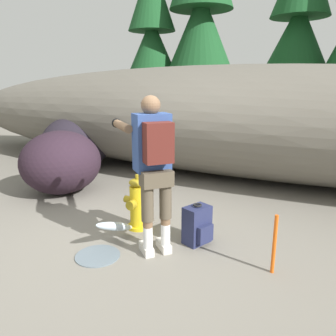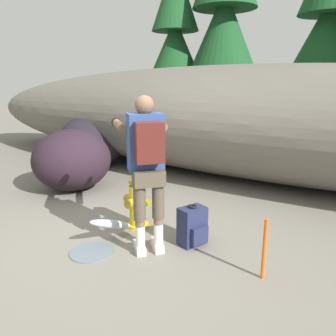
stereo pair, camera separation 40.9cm
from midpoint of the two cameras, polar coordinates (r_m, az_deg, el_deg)
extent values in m
cube|color=slate|center=(4.08, -8.68, -12.21)|extent=(56.00, 56.00, 0.04)
ellipsoid|color=#666056|center=(6.78, 8.60, 8.11)|extent=(15.04, 3.20, 2.12)
cylinder|color=gold|center=(4.34, -7.78, -9.88)|extent=(0.28, 0.28, 0.04)
cylinder|color=gold|center=(4.24, -7.91, -6.47)|extent=(0.21, 0.21, 0.51)
ellipsoid|color=#9E8419|center=(4.14, -8.06, -2.51)|extent=(0.22, 0.22, 0.10)
cylinder|color=#9E8419|center=(4.11, -8.09, -1.51)|extent=(0.06, 0.06, 0.05)
cylinder|color=#9E8419|center=(4.30, -9.55, -5.35)|extent=(0.09, 0.09, 0.09)
cylinder|color=#9E8419|center=(4.13, -6.26, -6.04)|extent=(0.09, 0.09, 0.09)
cylinder|color=#9E8419|center=(4.10, -9.14, -6.31)|extent=(0.11, 0.09, 0.11)
ellipsoid|color=silver|center=(3.92, -11.99, -9.79)|extent=(0.10, 0.70, 0.38)
cylinder|color=slate|center=(3.79, -15.07, -14.34)|extent=(0.48, 0.48, 0.01)
cube|color=beige|center=(3.75, -6.92, -13.61)|extent=(0.26, 0.25, 0.09)
cylinder|color=white|center=(3.62, -6.76, -11.74)|extent=(0.10, 0.10, 0.24)
cylinder|color=brown|center=(3.55, -6.84, -9.49)|extent=(0.10, 0.10, 0.07)
cylinder|color=brown|center=(3.46, -6.96, -5.93)|extent=(0.13, 0.13, 0.40)
cube|color=beige|center=(3.79, -3.92, -13.16)|extent=(0.26, 0.25, 0.09)
cylinder|color=white|center=(3.67, -3.68, -11.29)|extent=(0.10, 0.10, 0.24)
cylinder|color=brown|center=(3.60, -3.72, -9.07)|extent=(0.10, 0.10, 0.07)
cylinder|color=brown|center=(3.51, -3.78, -5.54)|extent=(0.13, 0.13, 0.40)
cube|color=brown|center=(3.41, -5.46, -1.78)|extent=(0.36, 0.37, 0.16)
cube|color=#2D4784|center=(3.45, -6.19, 4.33)|extent=(0.42, 0.43, 0.59)
cube|color=#511E19|center=(3.26, -5.28, 4.26)|extent=(0.30, 0.32, 0.40)
sphere|color=brown|center=(3.43, -6.46, 10.60)|extent=(0.20, 0.20, 0.20)
cube|color=black|center=(3.51, -6.82, 10.76)|extent=(0.11, 0.13, 0.04)
cylinder|color=brown|center=(3.74, -11.03, 7.06)|extent=(0.50, 0.45, 0.09)
sphere|color=black|center=(4.01, -11.74, 7.51)|extent=(0.11, 0.11, 0.11)
cylinder|color=brown|center=(3.84, -4.51, 7.47)|extent=(0.50, 0.45, 0.09)
sphere|color=black|center=(4.10, -5.62, 7.90)|extent=(0.11, 0.11, 0.11)
cube|color=#23284C|center=(3.86, 1.90, -9.73)|extent=(0.30, 0.35, 0.44)
cube|color=#23284C|center=(3.80, 3.25, -11.24)|extent=(0.13, 0.22, 0.20)
torus|color=black|center=(3.77, 1.93, -6.40)|extent=(0.10, 0.10, 0.02)
cube|color=black|center=(3.99, 1.65, -8.90)|extent=(0.05, 0.06, 0.37)
cube|color=black|center=(3.89, -0.17, -9.54)|extent=(0.05, 0.06, 0.37)
ellipsoid|color=black|center=(7.42, -16.76, 4.29)|extent=(1.81, 1.87, 1.12)
ellipsoid|color=#291B26|center=(5.82, -19.76, 0.91)|extent=(1.43, 1.49, 1.04)
cylinder|color=#47331E|center=(11.53, -3.63, 8.63)|extent=(0.28, 0.28, 1.23)
cone|color=#194C23|center=(11.49, -3.79, 18.08)|extent=(2.33, 2.33, 2.57)
cylinder|color=#47331E|center=(11.07, 4.18, 7.85)|extent=(0.36, 0.36, 1.03)
cone|color=#194C23|center=(11.03, 4.41, 19.50)|extent=(2.99, 2.99, 3.46)
cylinder|color=#47331E|center=(11.99, 19.26, 8.19)|extent=(0.34, 0.34, 1.28)
cone|color=#194C23|center=(11.97, 20.15, 18.32)|extent=(2.81, 2.81, 2.97)
cylinder|color=#E55914|center=(3.36, 14.35, -12.61)|extent=(0.04, 0.04, 0.60)
camera|label=1|loc=(0.20, -92.79, -0.73)|focal=35.68mm
camera|label=2|loc=(0.20, 87.21, 0.73)|focal=35.68mm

